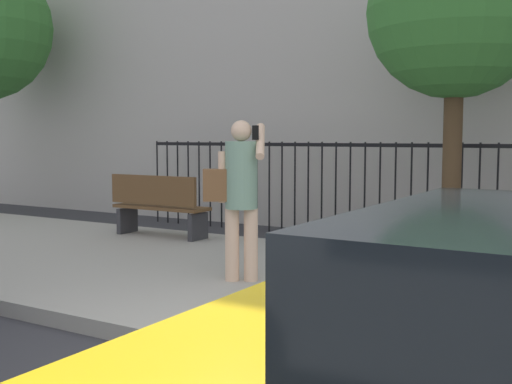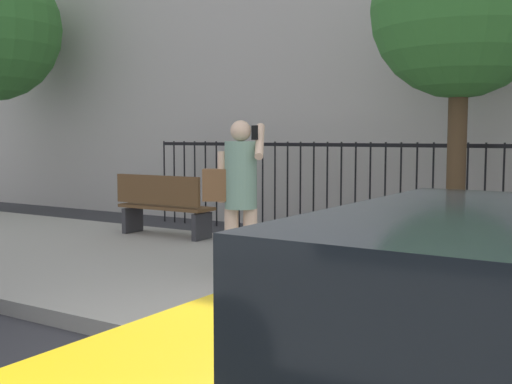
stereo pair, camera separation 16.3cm
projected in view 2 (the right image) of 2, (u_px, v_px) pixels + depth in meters
The scene contains 6 objects.
ground_plane at pixel (269, 379), 4.38m from camera, with size 60.00×60.00×0.00m, color #333338.
sidewalk at pixel (384, 299), 6.22m from camera, with size 28.00×4.40×0.15m, color #9E9B93.
iron_fence at pixel (476, 182), 9.25m from camera, with size 12.03×0.04×1.60m.
pedestrian_on_phone at pixel (238, 188), 6.63m from camera, with size 0.72×0.60×1.71m.
street_bench at pixel (162, 204), 9.65m from camera, with size 1.60×0.45×0.95m.
street_tree_near at pixel (461, 10), 8.39m from camera, with size 2.40×2.40×4.60m.
Camera 2 is at (2.20, -3.64, 1.68)m, focal length 44.10 mm.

